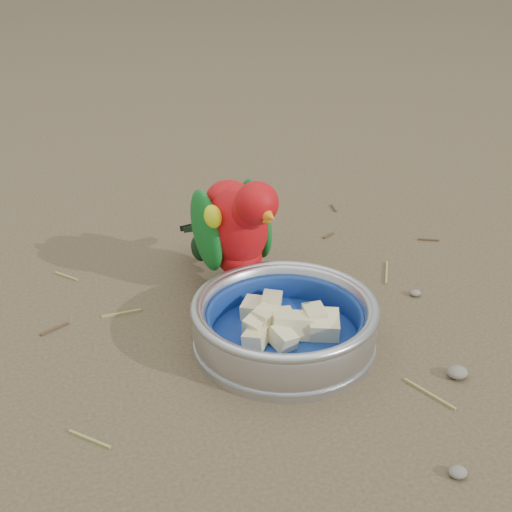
{
  "coord_description": "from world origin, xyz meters",
  "views": [
    {
      "loc": [
        -0.15,
        -0.67,
        0.49
      ],
      "look_at": [
        0.02,
        0.12,
        0.08
      ],
      "focal_mm": 50.0,
      "sensor_mm": 36.0,
      "label": 1
    }
  ],
  "objects": [
    {
      "name": "ground",
      "position": [
        0.0,
        0.0,
        0.0
      ],
      "size": [
        60.0,
        60.0,
        0.0
      ],
      "primitive_type": "plane",
      "color": "brown"
    },
    {
      "name": "food_bowl",
      "position": [
        0.04,
        0.03,
        0.01
      ],
      "size": [
        0.22,
        0.22,
        0.02
      ],
      "primitive_type": "cylinder",
      "color": "#B2B2BA",
      "rests_on": "ground"
    },
    {
      "name": "bowl_wall",
      "position": [
        0.04,
        0.03,
        0.04
      ],
      "size": [
        0.22,
        0.22,
        0.04
      ],
      "primitive_type": null,
      "color": "#B2B2BA",
      "rests_on": "food_bowl"
    },
    {
      "name": "ground_debris",
      "position": [
        0.04,
        0.06,
        0.0
      ],
      "size": [
        0.9,
        0.8,
        0.01
      ],
      "primitive_type": null,
      "color": "olive",
      "rests_on": "ground"
    },
    {
      "name": "fruit_wedges",
      "position": [
        0.04,
        0.03,
        0.03
      ],
      "size": [
        0.13,
        0.13,
        0.03
      ],
      "primitive_type": null,
      "color": "beige",
      "rests_on": "food_bowl"
    },
    {
      "name": "lory_parrot",
      "position": [
        0.0,
        0.17,
        0.09
      ],
      "size": [
        0.16,
        0.23,
        0.17
      ],
      "primitive_type": null,
      "rotation": [
        0.0,
        0.0,
        -2.83
      ],
      "color": "#B30B0F",
      "rests_on": "ground"
    }
  ]
}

